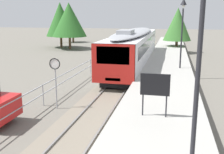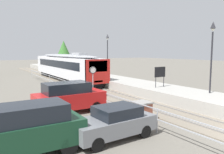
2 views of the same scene
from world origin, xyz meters
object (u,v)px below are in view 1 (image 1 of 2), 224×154
object	(u,v)px
platform_lamp_near_end	(201,32)
platform_notice_board	(155,86)
commuter_train	(134,46)
platform_lamp_mid_platform	(183,20)
speed_limit_sign	(55,71)

from	to	relation	value
platform_lamp_near_end	platform_notice_board	size ratio (longest dim) A/B	2.97
commuter_train	platform_lamp_mid_platform	distance (m)	6.27
platform_lamp_mid_platform	platform_lamp_near_end	bearing A→B (deg)	-90.00
platform_lamp_mid_platform	speed_limit_sign	size ratio (longest dim) A/B	1.91
commuter_train	speed_limit_sign	size ratio (longest dim) A/B	6.62
commuter_train	platform_notice_board	xyz separation A→B (m)	(3.04, -14.90, 0.04)
commuter_train	platform_lamp_mid_platform	size ratio (longest dim) A/B	3.47
platform_lamp_near_end	platform_lamp_mid_platform	size ratio (longest dim) A/B	1.00
platform_lamp_mid_platform	platform_notice_board	distance (m)	11.39
commuter_train	speed_limit_sign	xyz separation A→B (m)	(-2.38, -12.59, -0.02)
platform_notice_board	speed_limit_sign	xyz separation A→B (m)	(-5.42, 2.31, -0.06)
commuter_train	platform_notice_board	distance (m)	15.21
platform_lamp_near_end	platform_lamp_mid_platform	xyz separation A→B (m)	(0.00, 15.16, 0.00)
platform_lamp_near_end	platform_lamp_mid_platform	distance (m)	15.16
platform_lamp_mid_platform	speed_limit_sign	world-z (taller)	platform_lamp_mid_platform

